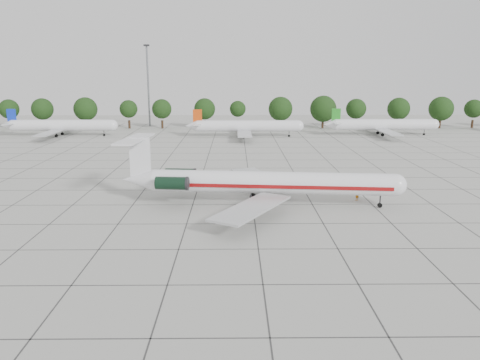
% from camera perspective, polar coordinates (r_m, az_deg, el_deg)
% --- Properties ---
extents(ground, '(260.00, 260.00, 0.00)m').
position_cam_1_polar(ground, '(62.54, 1.54, -3.02)').
color(ground, '#ABABA4').
rests_on(ground, ground).
extents(apron_joints, '(170.00, 170.00, 0.02)m').
position_cam_1_polar(apron_joints, '(77.05, 1.14, 0.10)').
color(apron_joints, '#383838').
rests_on(apron_joints, ground).
extents(main_airliner, '(37.58, 29.44, 8.82)m').
position_cam_1_polar(main_airliner, '(61.78, 1.98, -0.24)').
color(main_airliner, silver).
rests_on(main_airliner, ground).
extents(ground_crew, '(0.80, 0.78, 1.86)m').
position_cam_1_polar(ground_crew, '(66.31, 14.07, -1.65)').
color(ground_crew, '#BB620B').
rests_on(ground_crew, ground).
extents(bg_airliner_b, '(28.24, 27.20, 7.40)m').
position_cam_1_polar(bg_airliner_b, '(136.74, -20.93, 6.22)').
color(bg_airliner_b, silver).
rests_on(bg_airliner_b, ground).
extents(bg_airliner_c, '(28.24, 27.20, 7.40)m').
position_cam_1_polar(bg_airliner_c, '(126.42, 0.85, 6.58)').
color(bg_airliner_c, silver).
rests_on(bg_airliner_c, ground).
extents(bg_airliner_d, '(28.24, 27.20, 7.40)m').
position_cam_1_polar(bg_airliner_d, '(135.56, 17.11, 6.45)').
color(bg_airliner_d, silver).
rests_on(bg_airliner_d, ground).
extents(tree_line, '(249.86, 8.44, 10.22)m').
position_cam_1_polar(tree_line, '(145.77, -4.33, 8.63)').
color(tree_line, '#332114').
rests_on(tree_line, ground).
extents(floodlight_mast, '(1.60, 1.60, 25.45)m').
position_cam_1_polar(floodlight_mast, '(154.55, -11.15, 11.77)').
color(floodlight_mast, slate).
rests_on(floodlight_mast, ground).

